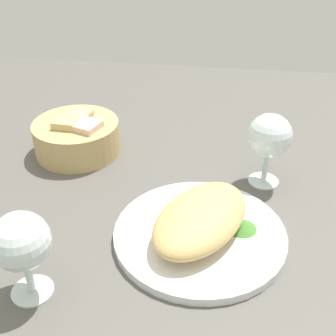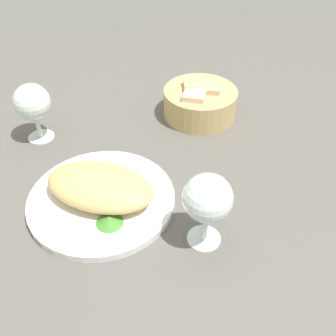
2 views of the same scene
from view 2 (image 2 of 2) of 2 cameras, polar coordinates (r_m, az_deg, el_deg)
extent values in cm
cube|color=#585550|center=(80.32, -5.33, 0.59)|extent=(140.00, 140.00, 2.00)
cylinder|color=silver|center=(71.12, -9.86, -4.64)|extent=(26.75, 26.75, 1.40)
ellipsoid|color=#DDB36A|center=(68.83, -10.17, -2.72)|extent=(22.96, 18.94, 5.19)
cone|color=#458730|center=(65.60, -8.75, -7.64)|extent=(4.72, 4.72, 1.45)
cylinder|color=tan|center=(91.72, 4.79, 9.66)|extent=(17.16, 17.16, 6.62)
cube|color=tan|center=(90.53, 6.16, 10.78)|extent=(5.15, 4.80, 4.45)
cube|color=tan|center=(91.36, 3.91, 11.27)|extent=(5.14, 4.68, 4.90)
cube|color=beige|center=(88.09, 3.92, 9.70)|extent=(6.33, 6.66, 5.35)
cylinder|color=silver|center=(65.01, 5.37, -10.33)|extent=(5.66, 5.66, 0.60)
cylinder|color=silver|center=(62.76, 5.54, -8.67)|extent=(1.00, 1.00, 5.24)
sphere|color=silver|center=(57.95, 5.95, -4.49)|extent=(7.84, 7.84, 7.84)
cylinder|color=silver|center=(90.00, -18.40, 4.50)|extent=(5.73, 5.73, 0.60)
cylinder|color=silver|center=(88.52, -18.76, 5.88)|extent=(1.00, 1.00, 4.74)
sphere|color=silver|center=(85.31, -19.65, 9.29)|extent=(7.72, 7.72, 7.72)
camera|label=1|loc=(0.76, -62.26, 18.30)|focal=47.23mm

